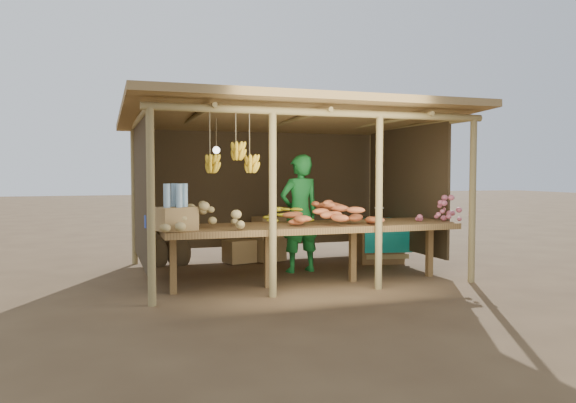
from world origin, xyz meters
name	(u,v)px	position (x,y,z in m)	size (l,w,h in m)	color
ground	(288,272)	(0.00, 0.00, 0.00)	(60.00, 60.00, 0.00)	brown
stall_structure	(282,142)	(-0.05, 0.13, 1.93)	(4.70, 3.50, 2.43)	olive
counter	(311,229)	(0.00, -0.95, 0.74)	(3.90, 1.05, 0.80)	brown
potato_heap	(206,214)	(-1.43, -1.19, 0.98)	(1.07, 0.64, 0.37)	tan
sweet_potato_heap	(330,210)	(0.21, -1.06, 0.98)	(1.14, 0.69, 0.36)	#C05D31
onion_heap	(444,208)	(1.90, -1.14, 0.98)	(0.83, 0.50, 0.36)	#C86173
banana_pile	(286,209)	(-0.19, -0.49, 0.97)	(0.52, 0.31, 0.34)	yellow
tomato_basin	(162,220)	(-1.90, -0.74, 0.89)	(0.43, 0.43, 0.23)	navy
bottle_box	(175,212)	(-1.79, -1.17, 1.01)	(0.53, 0.47, 0.55)	olive
vendor	(300,214)	(0.18, -0.02, 0.87)	(0.63, 0.42, 1.74)	#1B7A2D
tarp_crate	(379,239)	(1.73, 0.43, 0.38)	(0.90, 0.81, 0.92)	brown
carton_stack	(259,243)	(-0.15, 1.02, 0.32)	(1.05, 0.49, 0.73)	olive
burlap_sacks	(168,251)	(-1.61, 1.20, 0.23)	(0.74, 0.39, 0.53)	#41321E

